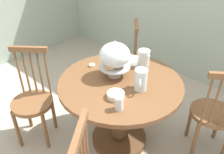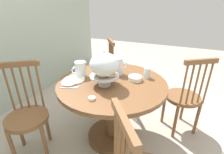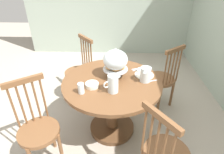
% 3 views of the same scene
% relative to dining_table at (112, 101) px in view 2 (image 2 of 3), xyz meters
% --- Properties ---
extents(ground_plane, '(10.00, 10.00, 0.00)m').
position_rel_dining_table_xyz_m(ground_plane, '(-0.06, -0.17, -0.51)').
color(ground_plane, '#A89E8E').
extents(dining_table, '(1.11, 1.11, 0.74)m').
position_rel_dining_table_xyz_m(dining_table, '(0.00, 0.00, 0.00)').
color(dining_table, brown).
rests_on(dining_table, ground_plane).
extents(windsor_chair_near_window, '(0.46, 0.46, 0.97)m').
position_rel_dining_table_xyz_m(windsor_chair_near_window, '(0.47, -0.71, -0.05)').
color(windsor_chair_near_window, brown).
rests_on(windsor_chair_near_window, ground_plane).
extents(windsor_chair_by_cabinet, '(0.46, 0.46, 0.97)m').
position_rel_dining_table_xyz_m(windsor_chair_by_cabinet, '(0.71, 0.47, -0.05)').
color(windsor_chair_by_cabinet, brown).
rests_on(windsor_chair_by_cabinet, ground_plane).
extents(windsor_chair_facing_door, '(0.47, 0.47, 0.97)m').
position_rel_dining_table_xyz_m(windsor_chair_facing_door, '(-0.51, 0.68, -0.05)').
color(windsor_chair_facing_door, brown).
rests_on(windsor_chair_facing_door, ground_plane).
extents(pastry_stand_with_dome, '(0.28, 0.28, 0.34)m').
position_rel_dining_table_xyz_m(pastry_stand_with_dome, '(-0.10, 0.03, 0.43)').
color(pastry_stand_with_dome, silver).
rests_on(pastry_stand_with_dome, dining_table).
extents(orange_juice_pitcher, '(0.12, 0.18, 0.19)m').
position_rel_dining_table_xyz_m(orange_juice_pitcher, '(0.20, 0.02, 0.32)').
color(orange_juice_pitcher, silver).
rests_on(orange_juice_pitcher, dining_table).
extents(milk_pitcher, '(0.19, 0.12, 0.17)m').
position_rel_dining_table_xyz_m(milk_pitcher, '(-0.01, 0.36, 0.31)').
color(milk_pitcher, silver).
rests_on(milk_pitcher, dining_table).
extents(china_plate_large, '(0.22, 0.22, 0.01)m').
position_rel_dining_table_xyz_m(china_plate_large, '(-0.13, 0.37, 0.24)').
color(china_plate_large, white).
rests_on(china_plate_large, dining_table).
extents(china_plate_small, '(0.15, 0.15, 0.01)m').
position_rel_dining_table_xyz_m(china_plate_small, '(-0.22, 0.36, 0.25)').
color(china_plate_small, white).
rests_on(china_plate_small, china_plate_large).
extents(cereal_bowl, '(0.14, 0.14, 0.04)m').
position_rel_dining_table_xyz_m(cereal_bowl, '(0.12, -0.21, 0.26)').
color(cereal_bowl, white).
rests_on(cereal_bowl, dining_table).
extents(drinking_glass, '(0.06, 0.06, 0.11)m').
position_rel_dining_table_xyz_m(drinking_glass, '(0.23, -0.30, 0.29)').
color(drinking_glass, silver).
rests_on(drinking_glass, dining_table).
extents(butter_dish, '(0.06, 0.06, 0.02)m').
position_rel_dining_table_xyz_m(butter_dish, '(-0.38, 0.02, 0.24)').
color(butter_dish, beige).
rests_on(butter_dish, dining_table).
extents(table_knife, '(0.07, 0.16, 0.01)m').
position_rel_dining_table_xyz_m(table_knife, '(-0.26, 0.32, 0.24)').
color(table_knife, silver).
rests_on(table_knife, dining_table).
extents(dinner_fork, '(0.07, 0.16, 0.01)m').
position_rel_dining_table_xyz_m(dinner_fork, '(-0.29, 0.31, 0.24)').
color(dinner_fork, silver).
rests_on(dinner_fork, dining_table).
extents(soup_spoon, '(0.07, 0.16, 0.01)m').
position_rel_dining_table_xyz_m(soup_spoon, '(-0.00, 0.42, 0.24)').
color(soup_spoon, silver).
rests_on(soup_spoon, dining_table).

